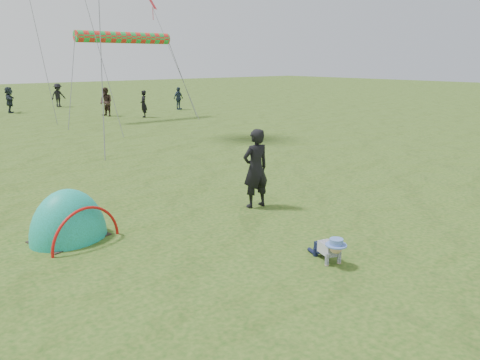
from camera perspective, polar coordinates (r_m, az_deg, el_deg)
ground at (r=8.84m, az=6.01°, el=-8.79°), size 140.00×140.00×0.00m
crawling_toddler at (r=8.46m, az=10.88°, el=-8.17°), size 0.65×0.78×0.52m
popup_tent at (r=10.05m, az=-20.07°, el=-6.70°), size 1.84×1.64×2.03m
standing_adult at (r=11.17m, az=1.92°, el=1.41°), size 0.74×0.53×1.91m
crowd_person_0 at (r=29.71m, az=-11.67°, el=9.06°), size 0.57×0.70×1.65m
crowd_person_3 at (r=38.28m, az=-21.29°, el=9.61°), size 1.25×0.92×1.74m
crowd_person_11 at (r=35.22m, az=-26.29°, el=8.75°), size 0.95×1.68×1.73m
crowd_person_13 at (r=30.92m, az=-16.01°, el=9.14°), size 0.90×1.03×1.79m
crowd_person_14 at (r=34.04m, az=-7.52°, el=9.84°), size 1.01×0.67×1.59m
rainbow_tube_kite at (r=28.80m, az=-13.93°, el=16.50°), size 5.71×0.64×0.64m
diamond_kite_0 at (r=32.58m, az=-10.62°, el=20.37°), size 0.83×0.83×0.68m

